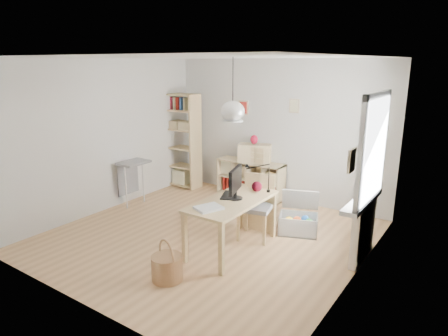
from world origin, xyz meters
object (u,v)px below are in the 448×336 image
Objects in this scene: desk at (232,206)px; storage_chest at (299,220)px; cube_shelf at (250,181)px; tall_bookshelf at (181,137)px; monitor at (235,182)px; chair at (257,203)px; drawer_chest at (255,153)px.

desk is 1.79× the size of storage_chest.
cube_shelf is 1.67× the size of storage_chest.
monitor is (2.60, -1.89, -0.08)m from tall_bookshelf.
chair reaches higher than storage_chest.
chair reaches higher than desk.
desk is 0.58m from chair.
drawer_chest reaches higher than storage_chest.
storage_chest is (1.58, -1.13, -0.09)m from cube_shelf.
desk is 1.54× the size of chair.
drawer_chest is at bearing 8.16° from tall_bookshelf.
cube_shelf is at bearing 123.36° from storage_chest.
tall_bookshelf is at bearing 142.99° from desk.
desk is at bearing -87.29° from drawer_chest.
monitor is 0.82× the size of drawer_chest.
storage_chest is (0.55, 1.10, -0.45)m from desk.
storage_chest is 1.42m from monitor.
tall_bookshelf is (-2.59, 1.95, 0.43)m from desk.
monitor reaches higher than cube_shelf.
desk is at bearing -137.68° from storage_chest.
desk is at bearing -37.01° from tall_bookshelf.
drawer_chest is at bearing 112.63° from desk.
desk is 2.93× the size of monitor.
chair is 0.68m from monitor.
drawer_chest is (-0.91, 2.19, 0.24)m from desk.
monitor reaches higher than chair.
drawer_chest is at bearing 96.20° from monitor.
chair is 1.16× the size of storage_chest.
cube_shelf is 2.01m from chair.
desk is at bearing -110.86° from chair.
desk is 0.35m from monitor.
monitor is at bearing -36.00° from tall_bookshelf.
drawer_chest is (-0.92, 2.13, -0.11)m from monitor.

